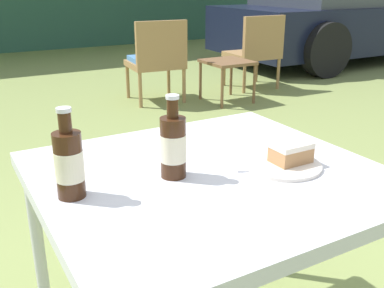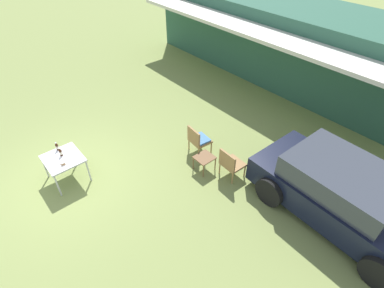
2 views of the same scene
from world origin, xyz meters
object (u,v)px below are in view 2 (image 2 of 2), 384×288
garden_side_table (204,159)px  cola_bottle_far (57,147)px  patio_table (63,160)px  cola_bottle_near (61,153)px  wicker_chair_cushioned (198,139)px  parked_car (344,195)px  wicker_chair_plain (231,163)px  cake_on_plate (63,163)px

garden_side_table → cola_bottle_far: cola_bottle_far is taller
patio_table → garden_side_table: bearing=55.2°
patio_table → cola_bottle_far: size_ratio=4.08×
garden_side_table → cola_bottle_near: 3.58m
wicker_chair_cushioned → garden_side_table: wicker_chair_cushioned is taller
parked_car → cola_bottle_near: (-5.15, -4.15, 0.13)m
patio_table → cola_bottle_near: (-0.10, 0.02, 0.15)m
cola_bottle_far → parked_car: bearing=37.3°
wicker_chair_cushioned → garden_side_table: bearing=156.8°
patio_table → wicker_chair_cushioned: bearing=67.2°
wicker_chair_plain → cola_bottle_near: 4.21m
wicker_chair_cushioned → patio_table: bearing=72.5°
parked_car → garden_side_table: bearing=-155.7°
parked_car → wicker_chair_cushioned: (-3.69, -0.94, -0.21)m
parked_car → cola_bottle_near: bearing=-139.8°
cake_on_plate → wicker_chair_plain: bearing=53.8°
parked_car → cake_on_plate: parked_car is taller
wicker_chair_plain → cola_bottle_far: bearing=48.8°
parked_car → patio_table: 6.55m
parked_car → cola_bottle_near: parked_car is taller
patio_table → cola_bottle_near: size_ratio=4.08×
garden_side_table → cola_bottle_far: 3.73m
patio_table → cake_on_plate: (0.21, -0.07, 0.08)m
cake_on_plate → cola_bottle_far: bearing=169.2°
garden_side_table → cake_on_plate: cake_on_plate is taller
cake_on_plate → cola_bottle_near: 0.34m
wicker_chair_cushioned → cola_bottle_far: size_ratio=3.72×
wicker_chair_plain → parked_car: bearing=-156.2°
garden_side_table → patio_table: bearing=-124.8°
parked_car → wicker_chair_plain: (-2.43, -0.96, -0.20)m
parked_car → cola_bottle_near: 6.62m
parked_car → wicker_chair_cushioned: bearing=-164.4°
parked_car → cola_bottle_far: (-5.43, -4.14, 0.13)m
cake_on_plate → patio_table: bearing=160.8°
patio_table → cake_on_plate: size_ratio=4.22×
cake_on_plate → cola_bottle_far: size_ratio=0.97×
wicker_chair_plain → patio_table: 4.15m
patio_table → cola_bottle_near: 0.18m
parked_car → cake_on_plate: (-4.84, -4.25, 0.07)m
parked_car → cake_on_plate: bearing=-137.4°
parked_car → garden_side_table: size_ratio=8.70×
wicker_chair_cushioned → patio_table: (-1.36, -3.23, 0.19)m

